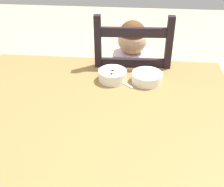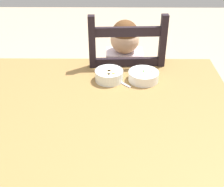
# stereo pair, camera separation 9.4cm
# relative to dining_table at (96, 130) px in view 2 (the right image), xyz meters

# --- Properties ---
(dining_table) EXTENTS (1.28, 1.09, 0.73)m
(dining_table) POSITION_rel_dining_table_xyz_m (0.00, 0.00, 0.00)
(dining_table) COLOR olive
(dining_table) RESTS_ON ground
(dining_chair) EXTENTS (0.44, 0.44, 1.02)m
(dining_chair) POSITION_rel_dining_table_xyz_m (0.15, 0.59, -0.17)
(dining_chair) COLOR black
(dining_chair) RESTS_ON ground
(child_figure) EXTENTS (0.32, 0.31, 0.94)m
(child_figure) POSITION_rel_dining_table_xyz_m (0.14, 0.59, -0.02)
(child_figure) COLOR silver
(child_figure) RESTS_ON ground
(bowl_of_peas) EXTENTS (0.15, 0.15, 0.05)m
(bowl_of_peas) POSITION_rel_dining_table_xyz_m (0.23, 0.29, 0.12)
(bowl_of_peas) COLOR white
(bowl_of_peas) RESTS_ON dining_table
(bowl_of_carrots) EXTENTS (0.14, 0.14, 0.06)m
(bowl_of_carrots) POSITION_rel_dining_table_xyz_m (0.06, 0.29, 0.12)
(bowl_of_carrots) COLOR white
(bowl_of_carrots) RESTS_ON dining_table
(spoon) EXTENTS (0.11, 0.11, 0.01)m
(spoon) POSITION_rel_dining_table_xyz_m (0.09, 0.29, 0.10)
(spoon) COLOR silver
(spoon) RESTS_ON dining_table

